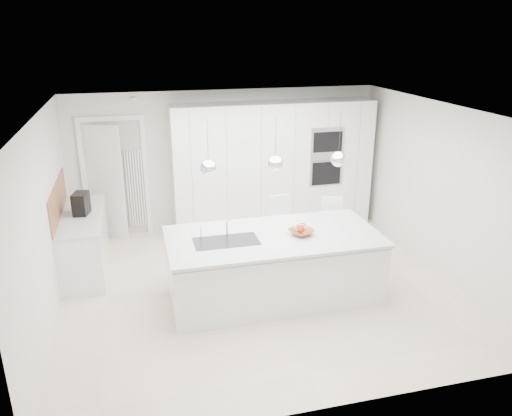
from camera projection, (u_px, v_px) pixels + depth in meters
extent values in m
plane|color=beige|center=(261.00, 287.00, 7.16)|extent=(5.50, 5.50, 0.00)
plane|color=silver|center=(226.00, 160.00, 9.01)|extent=(5.50, 0.00, 5.50)
plane|color=silver|center=(44.00, 223.00, 6.10)|extent=(0.00, 5.00, 5.00)
plane|color=white|center=(262.00, 112.00, 6.30)|extent=(5.50, 5.50, 0.00)
cube|color=white|center=(273.00, 167.00, 8.96)|extent=(3.60, 0.60, 2.30)
cube|color=white|center=(101.00, 183.00, 8.51)|extent=(0.76, 0.38, 2.00)
cube|color=white|center=(85.00, 244.00, 7.54)|extent=(0.60, 1.80, 0.86)
cube|color=silver|center=(81.00, 216.00, 7.38)|extent=(0.62, 1.82, 0.04)
cube|color=#956037|center=(58.00, 200.00, 7.23)|extent=(0.02, 1.80, 0.50)
cube|color=white|center=(274.00, 268.00, 6.76)|extent=(2.80, 1.20, 0.86)
cube|color=silver|center=(273.00, 236.00, 6.65)|extent=(2.84, 1.40, 0.04)
cylinder|color=white|center=(227.00, 225.00, 6.59)|extent=(0.02, 0.02, 0.30)
sphere|color=white|center=(208.00, 168.00, 6.06)|extent=(0.20, 0.20, 0.20)
sphere|color=white|center=(275.00, 163.00, 6.26)|extent=(0.20, 0.20, 0.20)
sphere|color=white|center=(338.00, 159.00, 6.46)|extent=(0.20, 0.20, 0.20)
imported|color=#956037|center=(301.00, 232.00, 6.65)|extent=(0.42, 0.42, 0.08)
cube|color=black|center=(81.00, 204.00, 7.34)|extent=(0.26, 0.34, 0.33)
sphere|color=red|center=(302.00, 229.00, 6.65)|extent=(0.08, 0.08, 0.08)
sphere|color=red|center=(300.00, 230.00, 6.65)|extent=(0.08, 0.08, 0.08)
sphere|color=red|center=(300.00, 230.00, 6.62)|extent=(0.08, 0.08, 0.08)
torus|color=yellow|center=(300.00, 227.00, 6.63)|extent=(0.23, 0.17, 0.21)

